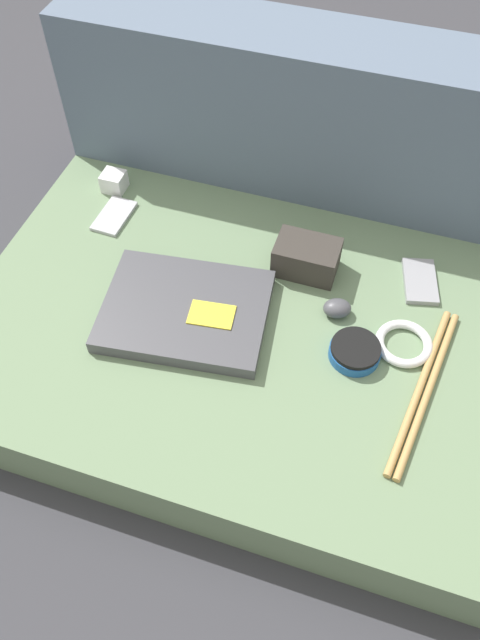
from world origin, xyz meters
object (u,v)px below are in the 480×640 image
(phone_silver, at_px, (114,216))
(charger_brick, at_px, (114,182))
(phone_black, at_px, (420,281))
(camera_pouch, at_px, (307,257))
(speaker_puck, at_px, (355,350))
(laptop, at_px, (186,311))
(computer_mouse, at_px, (337,308))

(phone_silver, distance_m, charger_brick, 0.10)
(phone_silver, bearing_deg, phone_black, 3.80)
(camera_pouch, bearing_deg, phone_black, 8.63)
(speaker_puck, height_order, phone_silver, speaker_puck)
(laptop, relative_size, speaker_puck, 3.57)
(laptop, height_order, camera_pouch, camera_pouch)
(speaker_puck, height_order, charger_brick, charger_brick)
(computer_mouse, bearing_deg, phone_black, 22.22)
(phone_black, bearing_deg, camera_pouch, 175.06)
(laptop, distance_m, charger_brick, 0.43)
(phone_black, height_order, camera_pouch, camera_pouch)
(laptop, xyz_separation_m, speaker_puck, (0.35, 0.01, -0.00))
(speaker_puck, relative_size, phone_black, 0.76)
(camera_pouch, bearing_deg, charger_brick, 167.84)
(phone_silver, bearing_deg, computer_mouse, -9.58)
(phone_silver, height_order, phone_black, phone_black)
(charger_brick, bearing_deg, speaker_puck, -24.36)
(laptop, relative_size, phone_silver, 3.04)
(laptop, bearing_deg, charger_brick, 127.17)
(laptop, relative_size, camera_pouch, 2.67)
(laptop, relative_size, computer_mouse, 5.20)
(laptop, height_order, phone_silver, laptop)
(laptop, xyz_separation_m, camera_pouch, (0.20, 0.20, 0.02))
(speaker_puck, distance_m, charger_brick, 0.71)
(phone_black, bearing_deg, phone_silver, 168.01)
(speaker_puck, relative_size, charger_brick, 1.90)
(phone_black, height_order, charger_brick, charger_brick)
(phone_silver, relative_size, charger_brick, 2.23)
(laptop, bearing_deg, phone_black, 20.80)
(computer_mouse, bearing_deg, charger_brick, 141.18)
(phone_black, bearing_deg, charger_brick, 160.95)
(computer_mouse, bearing_deg, speaker_puck, -76.90)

